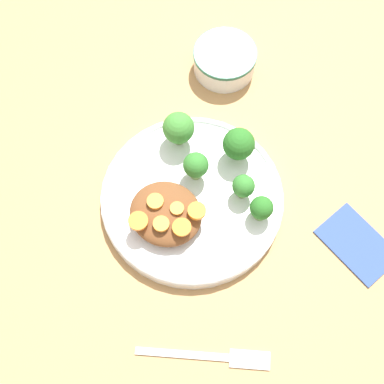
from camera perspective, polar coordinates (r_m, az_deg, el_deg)
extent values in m
plane|color=tan|center=(0.81, 0.00, -0.98)|extent=(4.00, 4.00, 0.00)
cylinder|color=white|center=(0.80, 0.00, -0.71)|extent=(0.27, 0.27, 0.02)
torus|color=white|center=(0.79, 0.00, -0.43)|extent=(0.27, 0.27, 0.01)
cylinder|color=silver|center=(0.91, 3.50, 13.85)|extent=(0.10, 0.10, 0.04)
cylinder|color=#235B47|center=(0.90, 3.57, 14.57)|extent=(0.11, 0.11, 0.01)
cylinder|color=white|center=(0.90, 3.54, 14.30)|extent=(0.08, 0.08, 0.01)
ellipsoid|color=brown|center=(0.76, -2.81, -2.32)|extent=(0.11, 0.10, 0.03)
cylinder|color=#7FA85B|center=(0.79, 0.40, 2.17)|extent=(0.02, 0.02, 0.02)
sphere|color=#337A2D|center=(0.77, 0.41, 2.90)|extent=(0.04, 0.04, 0.04)
cylinder|color=#759E51|center=(0.78, 5.39, 0.08)|extent=(0.01, 0.01, 0.02)
sphere|color=#337A2D|center=(0.77, 5.52, 0.66)|extent=(0.03, 0.03, 0.03)
cylinder|color=#759E51|center=(0.81, 4.86, 4.27)|extent=(0.01, 0.01, 0.02)
sphere|color=#286B23|center=(0.79, 5.01, 5.13)|extent=(0.05, 0.05, 0.05)
cylinder|color=#759E51|center=(0.78, 7.27, -2.18)|extent=(0.02, 0.02, 0.02)
sphere|color=#286B23|center=(0.76, 7.44, -1.68)|extent=(0.03, 0.03, 0.03)
cylinder|color=#7FA85B|center=(0.82, -1.41, 5.95)|extent=(0.02, 0.02, 0.02)
sphere|color=#3D8433|center=(0.80, -1.45, 6.86)|extent=(0.05, 0.05, 0.05)
cylinder|color=orange|center=(0.75, -1.79, -1.65)|extent=(0.02, 0.02, 0.00)
cylinder|color=orange|center=(0.74, -1.10, -3.77)|extent=(0.03, 0.03, 0.00)
cylinder|color=orange|center=(0.74, -3.31, -3.41)|extent=(0.02, 0.02, 0.01)
cylinder|color=orange|center=(0.75, -3.94, -1.00)|extent=(0.02, 0.02, 0.01)
cylinder|color=orange|center=(0.74, 0.52, -2.02)|extent=(0.03, 0.03, 0.01)
cylinder|color=orange|center=(0.74, -5.76, -3.09)|extent=(0.03, 0.03, 0.00)
cube|color=silver|center=(0.75, -1.05, -16.90)|extent=(0.12, 0.07, 0.01)
cube|color=silver|center=(0.75, 6.19, -17.33)|extent=(0.06, 0.05, 0.01)
cube|color=#334C8C|center=(0.82, 17.23, -5.29)|extent=(0.13, 0.10, 0.01)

